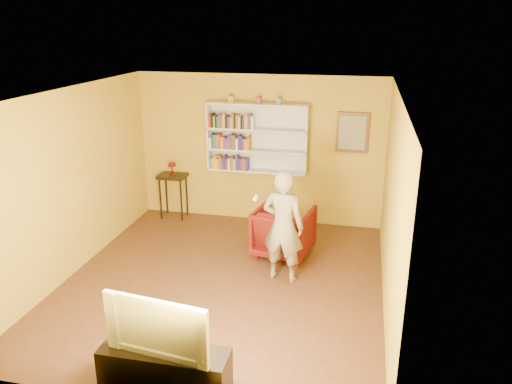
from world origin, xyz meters
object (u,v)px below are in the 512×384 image
bookshelf (258,138)px  armchair (284,231)px  ruby_lustre (172,166)px  tv_cabinet (165,370)px  console_table (173,182)px  person (283,226)px  television (162,323)px

bookshelf → armchair: (0.70, -1.31, -1.20)m
ruby_lustre → tv_cabinet: bearing=-69.9°
console_table → ruby_lustre: (0.00, -0.00, 0.32)m
ruby_lustre → person: bearing=-39.0°
bookshelf → tv_cabinet: size_ratio=1.37×
console_table → television: (1.64, -4.50, 0.09)m
bookshelf → console_table: 1.84m
ruby_lustre → tv_cabinet: 4.85m
tv_cabinet → person: bearing=73.0°
tv_cabinet → television: size_ratio=1.19×
ruby_lustre → tv_cabinet: ruby_lustre is taller
ruby_lustre → person: 3.12m
armchair → television: television is taller
ruby_lustre → person: (2.42, -1.96, -0.19)m
console_table → armchair: size_ratio=0.97×
armchair → person: (0.12, -0.81, 0.43)m
armchair → console_table: bearing=-16.3°
bookshelf → console_table: size_ratio=2.13×
bookshelf → television: size_ratio=1.63×
armchair → tv_cabinet: 3.41m
person → tv_cabinet: bearing=81.8°
television → tv_cabinet: bearing=-172.3°
ruby_lustre → television: size_ratio=0.21×
armchair → person: 0.92m
console_table → tv_cabinet: size_ratio=0.64×
console_table → person: person is taller
bookshelf → television: bearing=-89.5°
person → tv_cabinet: person is taller
armchair → person: size_ratio=0.53×
bookshelf → armchair: size_ratio=2.06×
armchair → television: size_ratio=0.79×
television → person: bearing=80.7°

